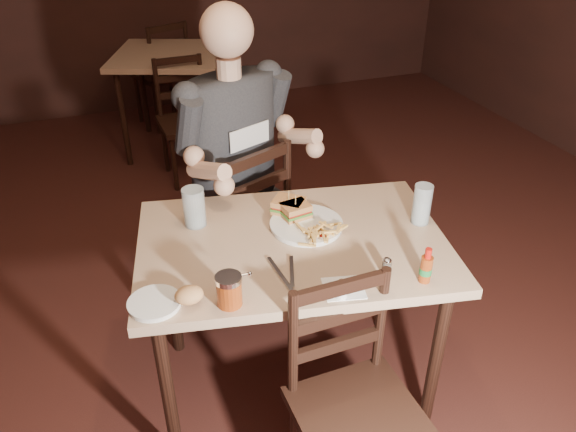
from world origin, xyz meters
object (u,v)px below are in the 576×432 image
object	(u,v)px
bg_chair_far	(161,74)
syrup_dispenser	(229,290)
main_table	(293,260)
side_plate	(155,304)
glass_left	(194,207)
diner	(238,126)
chair_near	(359,417)
bg_table	(170,65)
dinner_plate	(306,226)
glass_right	(422,204)
hot_sauce	(426,265)
bg_chair_near	(188,123)
chair_far	(236,223)

from	to	relation	value
bg_chair_far	syrup_dispenser	bearing A→B (deg)	65.14
main_table	side_plate	bearing A→B (deg)	-161.07
glass_left	syrup_dispenser	distance (m)	0.50
diner	syrup_dispenser	bearing A→B (deg)	-130.31
chair_near	bg_table	bearing A→B (deg)	88.76
dinner_plate	glass_left	distance (m)	0.44
glass_right	side_plate	bearing A→B (deg)	-172.75
bg_table	syrup_dispenser	world-z (taller)	syrup_dispenser
side_plate	hot_sauce	bearing A→B (deg)	-12.39
bg_chair_far	glass_left	size ratio (longest dim) A/B	5.74
syrup_dispenser	bg_chair_near	bearing A→B (deg)	93.30
bg_chair_near	diner	world-z (taller)	diner
hot_sauce	dinner_plate	bearing A→B (deg)	119.15
dinner_plate	glass_left	size ratio (longest dim) A/B	1.77
side_plate	dinner_plate	bearing A→B (deg)	22.10
main_table	syrup_dispenser	xyz separation A→B (m)	(-0.31, -0.26, 0.14)
main_table	chair_far	xyz separation A→B (m)	(-0.04, 0.67, -0.23)
bg_chair_far	diner	world-z (taller)	diner
chair_near	hot_sauce	world-z (taller)	hot_sauce
bg_table	syrup_dispenser	bearing A→B (deg)	-96.47
bg_chair_near	side_plate	xyz separation A→B (m)	(-0.56, -2.28, 0.35)
chair_far	bg_chair_near	world-z (taller)	chair_far
bg_table	chair_near	bearing A→B (deg)	-89.95
chair_far	glass_left	xyz separation A→B (m)	(-0.27, -0.43, 0.39)
chair_near	glass_right	xyz separation A→B (m)	(0.49, 0.51, 0.42)
diner	dinner_plate	distance (m)	0.60
main_table	chair_near	distance (m)	0.62
bg_table	syrup_dispenser	distance (m)	2.93
glass_left	chair_near	bearing A→B (deg)	-67.45
glass_left	diner	bearing A→B (deg)	52.78
bg_chair_far	side_plate	bearing A→B (deg)	61.26
diner	syrup_dispenser	xyz separation A→B (m)	(-0.29, -0.88, -0.16)
side_plate	diner	bearing A→B (deg)	57.31
dinner_plate	bg_table	bearing A→B (deg)	91.45
main_table	syrup_dispenser	size ratio (longest dim) A/B	11.61
glass_left	bg_table	bearing A→B (deg)	82.22
bg_chair_near	glass_right	bearing A→B (deg)	-78.74
glass_left	syrup_dispenser	size ratio (longest dim) A/B	1.42
hot_sauce	side_plate	size ratio (longest dim) A/B	0.79
chair_far	dinner_plate	xyz separation A→B (m)	(0.12, -0.60, 0.32)
main_table	syrup_dispenser	world-z (taller)	syrup_dispenser
chair_near	glass_left	world-z (taller)	glass_left
bg_chair_near	dinner_plate	bearing A→B (deg)	-89.88
glass_right	diner	bearing A→B (deg)	128.47
syrup_dispenser	chair_far	bearing A→B (deg)	84.99
bg_chair_far	bg_chair_near	xyz separation A→B (m)	(0.00, -1.10, -0.02)
bg_chair_far	hot_sauce	bearing A→B (deg)	75.59
main_table	diner	size ratio (longest dim) A/B	1.23
bg_chair_near	dinner_plate	world-z (taller)	bg_chair_near
main_table	side_plate	distance (m)	0.58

